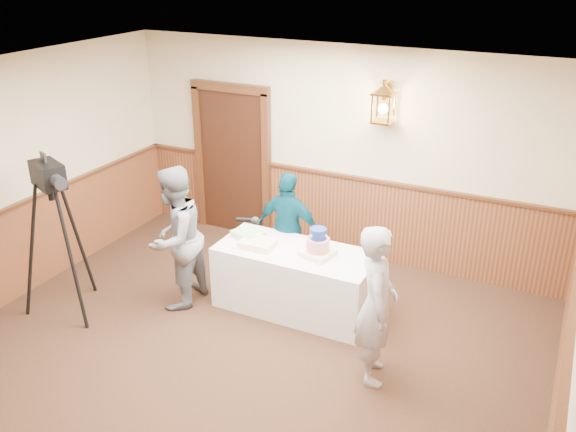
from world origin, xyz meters
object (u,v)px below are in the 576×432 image
object	(u,v)px
sheet_cake_yellow	(258,244)
interviewer	(175,238)
sheet_cake_green	(248,235)
display_table	(296,280)
tiered_cake	(318,245)
tv_camera_rig	(60,248)
assistant_p	(289,230)
baker	(376,305)

from	to	relation	value
sheet_cake_yellow	interviewer	size ratio (longest dim) A/B	0.23
sheet_cake_green	display_table	bearing A→B (deg)	-4.66
tiered_cake	interviewer	xyz separation A→B (m)	(-1.55, -0.48, -0.04)
sheet_cake_yellow	tv_camera_rig	world-z (taller)	tv_camera_rig
display_table	sheet_cake_yellow	bearing A→B (deg)	-165.96
display_table	tiered_cake	distance (m)	0.57
display_table	assistant_p	bearing A→B (deg)	123.93
display_table	sheet_cake_green	bearing A→B (deg)	175.34
interviewer	baker	size ratio (longest dim) A/B	1.05
display_table	sheet_cake_green	xyz separation A→B (m)	(-0.64, 0.05, 0.41)
tiered_cake	tv_camera_rig	xyz separation A→B (m)	(-2.60, -1.19, -0.07)
sheet_cake_yellow	baker	world-z (taller)	baker
sheet_cake_green	tv_camera_rig	distance (m)	2.10
display_table	assistant_p	size ratio (longest dim) A/B	1.23
sheet_cake_yellow	assistant_p	bearing A→B (deg)	80.26
baker	assistant_p	world-z (taller)	baker
sheet_cake_green	baker	xyz separation A→B (m)	(1.84, -0.83, 0.01)
sheet_cake_yellow	tv_camera_rig	size ratio (longest dim) A/B	0.21
sheet_cake_yellow	interviewer	xyz separation A→B (m)	(-0.85, -0.39, 0.05)
tiered_cake	sheet_cake_green	size ratio (longest dim) A/B	1.13
tiered_cake	assistant_p	size ratio (longest dim) A/B	0.27
sheet_cake_yellow	baker	xyz separation A→B (m)	(1.63, -0.67, 0.01)
baker	assistant_p	bearing A→B (deg)	29.14
tiered_cake	assistant_p	xyz separation A→B (m)	(-0.60, 0.50, -0.15)
sheet_cake_yellow	tv_camera_rig	bearing A→B (deg)	-150.00
sheet_cake_green	baker	bearing A→B (deg)	-24.22
tiered_cake	sheet_cake_yellow	world-z (taller)	tiered_cake
tiered_cake	sheet_cake_yellow	bearing A→B (deg)	-172.31
tiered_cake	display_table	bearing A→B (deg)	177.40
display_table	sheet_cake_yellow	world-z (taller)	sheet_cake_yellow
display_table	tiered_cake	xyz separation A→B (m)	(0.27, -0.01, 0.50)
sheet_cake_yellow	interviewer	distance (m)	0.94
display_table	baker	xyz separation A→B (m)	(1.20, -0.78, 0.43)
display_table	baker	distance (m)	1.49
tiered_cake	assistant_p	distance (m)	0.79
tiered_cake	tv_camera_rig	distance (m)	2.86
display_table	tv_camera_rig	distance (m)	2.65
tv_camera_rig	interviewer	bearing A→B (deg)	57.91
interviewer	baker	bearing A→B (deg)	82.93
tiered_cake	sheet_cake_green	distance (m)	0.92
display_table	interviewer	xyz separation A→B (m)	(-1.28, -0.49, 0.47)
baker	assistant_p	xyz separation A→B (m)	(-1.53, 1.26, -0.07)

